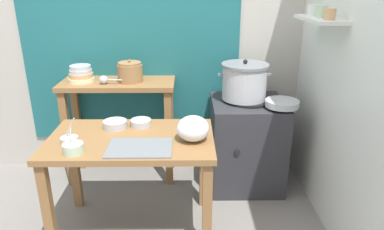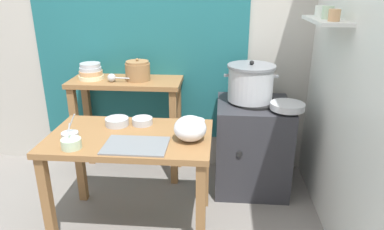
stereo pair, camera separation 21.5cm
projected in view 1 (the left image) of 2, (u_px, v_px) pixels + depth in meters
name	position (u px, v px, depth m)	size (l,w,h in m)	color
wall_back	(157.00, 29.00, 3.09)	(4.40, 0.12, 2.60)	#B2ADA3
wall_right	(351.00, 46.00, 2.27)	(0.30, 3.20, 2.60)	silver
prep_table	(132.00, 152.00, 2.39)	(1.10, 0.66, 0.72)	olive
back_shelf_table	(119.00, 106.00, 3.06)	(0.96, 0.40, 0.90)	olive
stove_block	(246.00, 143.00, 3.05)	(0.60, 0.61, 0.78)	#2D2D33
steamer_pot	(244.00, 81.00, 2.88)	(0.43, 0.38, 0.33)	#B7BABF
clay_pot	(130.00, 72.00, 2.95)	(0.21, 0.21, 0.19)	olive
bowl_stack_enamel	(81.00, 74.00, 2.96)	(0.21, 0.21, 0.14)	beige
ladle	(105.00, 80.00, 2.90)	(0.27, 0.07, 0.07)	#B7BABF
serving_tray	(140.00, 148.00, 2.19)	(0.40, 0.28, 0.01)	slate
plastic_bag	(193.00, 128.00, 2.28)	(0.21, 0.22, 0.17)	white
wide_pan	(282.00, 103.00, 2.74)	(0.26, 0.26, 0.05)	#B7BABF
prep_bowl_0	(195.00, 123.00, 2.52)	(0.14, 0.14, 0.05)	#B7BABF
prep_bowl_1	(141.00, 123.00, 2.52)	(0.15, 0.15, 0.05)	#B7BABF
prep_bowl_2	(73.00, 148.00, 2.12)	(0.12, 0.12, 0.16)	#B7D1AD
prep_bowl_3	(115.00, 124.00, 2.49)	(0.17, 0.17, 0.05)	#B7BABF
prep_bowl_4	(69.00, 140.00, 2.25)	(0.11, 0.11, 0.17)	#B7BABF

